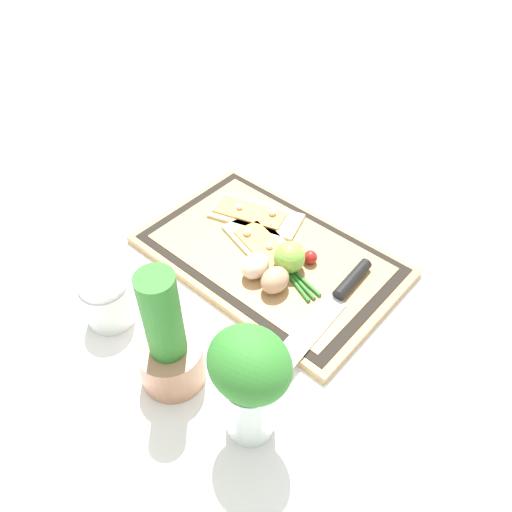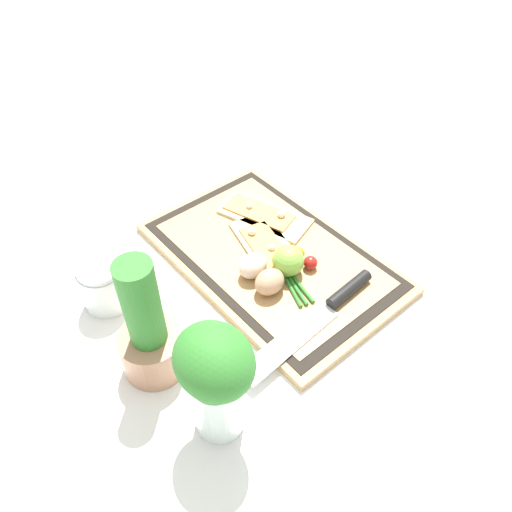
{
  "view_description": "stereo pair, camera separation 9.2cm",
  "coord_description": "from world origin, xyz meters",
  "px_view_note": "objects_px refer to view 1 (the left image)",
  "views": [
    {
      "loc": [
        -0.43,
        0.52,
        0.69
      ],
      "look_at": [
        0.0,
        0.04,
        0.04
      ],
      "focal_mm": 35.0,
      "sensor_mm": 36.0,
      "label": 1
    },
    {
      "loc": [
        -0.49,
        0.46,
        0.69
      ],
      "look_at": [
        0.0,
        0.04,
        0.04
      ],
      "focal_mm": 35.0,
      "sensor_mm": 36.0,
      "label": 2
    }
  ],
  "objects_px": {
    "pizza_slice_near": "(255,215)",
    "cherry_tomato_red": "(310,257)",
    "sauce_jar": "(109,303)",
    "herb_glass": "(250,380)",
    "cherry_tomato_yellow": "(297,249)",
    "herb_pot": "(168,347)",
    "lime": "(289,257)",
    "pizza_slice_far": "(261,242)",
    "knife": "(338,297)",
    "egg_brown": "(275,280)",
    "egg_pink": "(255,266)"
  },
  "relations": [
    {
      "from": "egg_brown",
      "to": "lime",
      "type": "height_order",
      "value": "lime"
    },
    {
      "from": "cherry_tomato_red",
      "to": "sauce_jar",
      "type": "height_order",
      "value": "sauce_jar"
    },
    {
      "from": "cherry_tomato_red",
      "to": "cherry_tomato_yellow",
      "type": "xyz_separation_m",
      "value": [
        0.03,
        -0.0,
        -0.0
      ]
    },
    {
      "from": "pizza_slice_near",
      "to": "lime",
      "type": "relative_size",
      "value": 3.47
    },
    {
      "from": "egg_pink",
      "to": "lime",
      "type": "distance_m",
      "value": 0.06
    },
    {
      "from": "pizza_slice_far",
      "to": "cherry_tomato_red",
      "type": "xyz_separation_m",
      "value": [
        -0.1,
        -0.02,
        0.01
      ]
    },
    {
      "from": "knife",
      "to": "sauce_jar",
      "type": "distance_m",
      "value": 0.39
    },
    {
      "from": "cherry_tomato_yellow",
      "to": "herb_pot",
      "type": "distance_m",
      "value": 0.33
    },
    {
      "from": "egg_pink",
      "to": "herb_pot",
      "type": "height_order",
      "value": "herb_pot"
    },
    {
      "from": "pizza_slice_near",
      "to": "cherry_tomato_yellow",
      "type": "relative_size",
      "value": 8.58
    },
    {
      "from": "pizza_slice_near",
      "to": "sauce_jar",
      "type": "height_order",
      "value": "sauce_jar"
    },
    {
      "from": "pizza_slice_near",
      "to": "knife",
      "type": "relative_size",
      "value": 0.67
    },
    {
      "from": "herb_pot",
      "to": "lime",
      "type": "bearing_deg",
      "value": -89.71
    },
    {
      "from": "herb_pot",
      "to": "herb_glass",
      "type": "height_order",
      "value": "herb_pot"
    },
    {
      "from": "pizza_slice_far",
      "to": "egg_pink",
      "type": "distance_m",
      "value": 0.08
    },
    {
      "from": "cherry_tomato_red",
      "to": "egg_brown",
      "type": "bearing_deg",
      "value": 85.82
    },
    {
      "from": "cherry_tomato_red",
      "to": "herb_glass",
      "type": "relative_size",
      "value": 0.13
    },
    {
      "from": "egg_brown",
      "to": "cherry_tomato_yellow",
      "type": "relative_size",
      "value": 2.39
    },
    {
      "from": "egg_pink",
      "to": "sauce_jar",
      "type": "xyz_separation_m",
      "value": [
        0.13,
        0.23,
        -0.0
      ]
    },
    {
      "from": "knife",
      "to": "lime",
      "type": "bearing_deg",
      "value": -1.52
    },
    {
      "from": "sauce_jar",
      "to": "herb_glass",
      "type": "xyz_separation_m",
      "value": [
        -0.31,
        -0.01,
        0.08
      ]
    },
    {
      "from": "cherry_tomato_red",
      "to": "herb_glass",
      "type": "distance_m",
      "value": 0.34
    },
    {
      "from": "egg_pink",
      "to": "lime",
      "type": "bearing_deg",
      "value": -124.7
    },
    {
      "from": "egg_brown",
      "to": "herb_glass",
      "type": "xyz_separation_m",
      "value": [
        -0.13,
        0.21,
        0.08
      ]
    },
    {
      "from": "pizza_slice_far",
      "to": "egg_pink",
      "type": "bearing_deg",
      "value": 123.91
    },
    {
      "from": "pizza_slice_far",
      "to": "sauce_jar",
      "type": "bearing_deg",
      "value": 74.14
    },
    {
      "from": "herb_glass",
      "to": "pizza_slice_near",
      "type": "bearing_deg",
      "value": -49.14
    },
    {
      "from": "knife",
      "to": "herb_pot",
      "type": "relative_size",
      "value": 1.32
    },
    {
      "from": "sauce_jar",
      "to": "herb_glass",
      "type": "distance_m",
      "value": 0.32
    },
    {
      "from": "egg_brown",
      "to": "herb_pot",
      "type": "xyz_separation_m",
      "value": [
        0.01,
        0.23,
        0.04
      ]
    },
    {
      "from": "cherry_tomato_yellow",
      "to": "herb_glass",
      "type": "height_order",
      "value": "herb_glass"
    },
    {
      "from": "cherry_tomato_red",
      "to": "herb_pot",
      "type": "distance_m",
      "value": 0.33
    },
    {
      "from": "egg_pink",
      "to": "sauce_jar",
      "type": "bearing_deg",
      "value": 60.38
    },
    {
      "from": "pizza_slice_far",
      "to": "herb_pot",
      "type": "xyz_separation_m",
      "value": [
        -0.08,
        0.3,
        0.05
      ]
    },
    {
      "from": "lime",
      "to": "egg_brown",
      "type": "bearing_deg",
      "value": 102.66
    },
    {
      "from": "egg_brown",
      "to": "lime",
      "type": "relative_size",
      "value": 0.97
    },
    {
      "from": "pizza_slice_near",
      "to": "herb_pot",
      "type": "relative_size",
      "value": 0.88
    },
    {
      "from": "egg_pink",
      "to": "herb_pot",
      "type": "xyz_separation_m",
      "value": [
        -0.04,
        0.23,
        0.04
      ]
    },
    {
      "from": "lime",
      "to": "cherry_tomato_red",
      "type": "distance_m",
      "value": 0.05
    },
    {
      "from": "pizza_slice_near",
      "to": "cherry_tomato_red",
      "type": "relative_size",
      "value": 7.73
    },
    {
      "from": "lime",
      "to": "cherry_tomato_yellow",
      "type": "xyz_separation_m",
      "value": [
        0.01,
        -0.04,
        -0.02
      ]
    },
    {
      "from": "cherry_tomato_red",
      "to": "cherry_tomato_yellow",
      "type": "relative_size",
      "value": 1.11
    },
    {
      "from": "cherry_tomato_red",
      "to": "cherry_tomato_yellow",
      "type": "distance_m",
      "value": 0.03
    },
    {
      "from": "pizza_slice_near",
      "to": "sauce_jar",
      "type": "bearing_deg",
      "value": 86.68
    },
    {
      "from": "knife",
      "to": "herb_pot",
      "type": "distance_m",
      "value": 0.31
    },
    {
      "from": "pizza_slice_near",
      "to": "herb_pot",
      "type": "distance_m",
      "value": 0.39
    },
    {
      "from": "egg_brown",
      "to": "sauce_jar",
      "type": "distance_m",
      "value": 0.28
    },
    {
      "from": "knife",
      "to": "egg_brown",
      "type": "distance_m",
      "value": 0.11
    },
    {
      "from": "cherry_tomato_red",
      "to": "lime",
      "type": "bearing_deg",
      "value": 63.63
    },
    {
      "from": "lime",
      "to": "herb_pot",
      "type": "height_order",
      "value": "herb_pot"
    }
  ]
}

